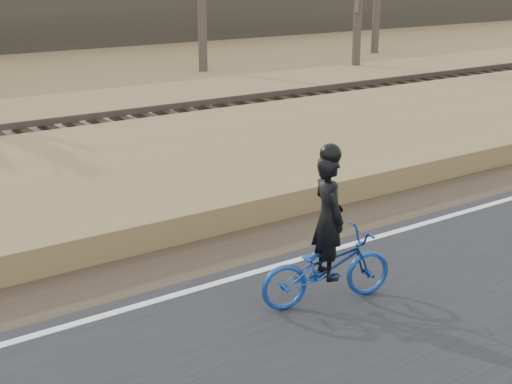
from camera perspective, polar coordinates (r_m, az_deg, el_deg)
ground at (r=10.87m, az=9.06°, el=-4.60°), size 120.00×120.00×0.00m
road at (r=9.40m, az=19.77°, el=-8.96°), size 120.00×6.00×0.06m
edge_line at (r=10.98m, az=8.36°, el=-3.97°), size 120.00×0.12×0.01m
shoulder at (r=11.69m, az=5.00°, el=-2.71°), size 120.00×1.60×0.04m
embankment at (r=13.93m, az=-2.89°, el=1.58°), size 120.00×5.00×0.44m
ballast at (r=17.17m, az=-9.69°, el=4.45°), size 120.00×3.00×0.45m
railroad at (r=17.10m, az=-9.75°, el=5.44°), size 120.00×2.40×0.29m
cyclist at (r=8.82m, az=5.72°, el=-4.97°), size 1.84×1.00×2.04m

